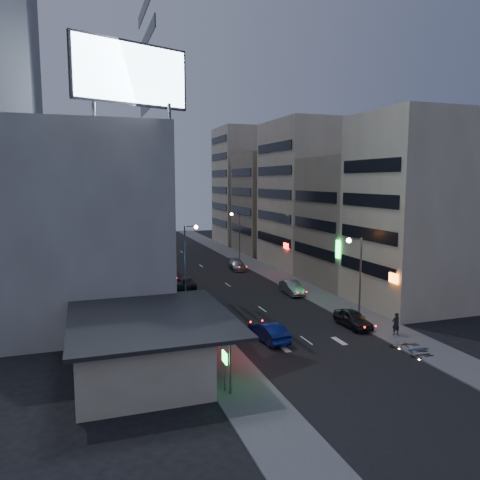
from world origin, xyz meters
name	(u,v)px	position (x,y,z in m)	size (l,w,h in m)	color
ground	(331,358)	(0.00, 0.00, 0.00)	(180.00, 180.00, 0.00)	black
sidewalk_left	(160,282)	(-8.00, 30.00, 0.06)	(4.00, 120.00, 0.12)	#4C4C4F
sidewalk_right	(274,274)	(8.00, 30.00, 0.06)	(4.00, 120.00, 0.12)	#4C4C4F
food_court	(138,344)	(-13.90, 2.00, 1.98)	(11.00, 13.00, 3.88)	beige
white_building	(85,222)	(-17.00, 20.00, 9.00)	(14.00, 24.00, 18.00)	#B0B0AB
shophouse_near	(410,211)	(15.00, 10.50, 10.00)	(10.00, 11.00, 20.00)	beige
shophouse_mid	(353,221)	(15.50, 22.00, 8.00)	(11.00, 12.00, 16.00)	gray
shophouse_far	(304,195)	(15.00, 35.00, 11.00)	(10.00, 14.00, 22.00)	beige
far_left_a	(93,201)	(-15.50, 45.00, 10.00)	(11.00, 10.00, 20.00)	#B0B0AB
far_left_b	(89,212)	(-16.00, 58.00, 7.50)	(12.00, 10.00, 15.00)	gray
far_right_a	(269,203)	(15.50, 50.00, 9.00)	(11.00, 12.00, 18.00)	gray
far_right_b	(247,186)	(16.00, 64.00, 12.00)	(12.00, 12.00, 24.00)	beige
billboard	(132,74)	(-12.99, 9.97, 21.66)	(9.52, 3.75, 6.20)	#595B60
street_lamp_right_near	(357,268)	(5.90, 6.00, 5.36)	(1.60, 0.44, 8.02)	#595B60
street_lamp_left	(189,250)	(-5.90, 22.00, 5.36)	(1.60, 0.44, 8.02)	#595B60
street_lamp_right_far	(237,230)	(5.90, 40.00, 5.36)	(1.60, 0.44, 8.02)	#595B60
parked_car_right_near	(353,319)	(5.60, 5.89, 0.77)	(1.81, 4.51, 1.54)	#232428
parked_car_right_mid	(292,288)	(5.60, 18.84, 0.76)	(1.60, 4.58, 1.51)	#919398
parked_car_left	(185,283)	(-5.60, 25.67, 0.71)	(2.36, 5.12, 1.42)	black
parked_car_right_far	(237,265)	(4.33, 35.19, 0.72)	(2.01, 4.94, 1.43)	#979A9E
road_car_blue	(268,331)	(-3.02, 4.95, 0.79)	(1.68, 4.81, 1.58)	navy
road_car_silver	(227,317)	(-5.00, 10.27, 0.67)	(1.89, 4.64, 1.35)	gray
person	(396,324)	(7.70, 2.56, 1.08)	(0.70, 0.46, 1.92)	black
scooter_black_a	(429,346)	(7.34, -1.93, 0.71)	(1.92, 0.64, 1.17)	black
scooter_silver_a	(425,340)	(7.97, -0.66, 0.73)	(1.98, 0.66, 1.21)	#B3B7BB
scooter_blue	(425,342)	(7.62, -1.08, 0.74)	(2.03, 0.68, 1.24)	navy
scooter_black_b	(417,337)	(7.94, 0.20, 0.64)	(1.70, 0.57, 1.04)	black
scooter_silver_b	(402,335)	(7.03, 0.83, 0.69)	(1.87, 0.62, 1.14)	#A9ACB1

